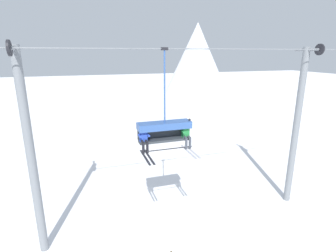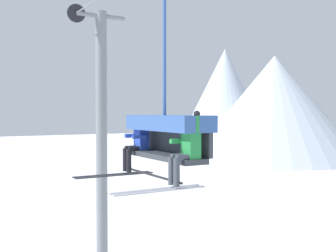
% 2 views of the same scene
% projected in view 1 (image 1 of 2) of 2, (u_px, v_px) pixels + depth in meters
% --- Properties ---
extents(ground_plane, '(200.00, 200.00, 0.00)m').
position_uv_depth(ground_plane, '(169.00, 223.00, 13.86)').
color(ground_plane, white).
extents(mountain_peak_east, '(14.40, 14.40, 15.18)m').
position_uv_depth(mountain_peak_east, '(197.00, 58.00, 59.43)').
color(mountain_peak_east, white).
rests_on(mountain_peak_east, ground_plane).
extents(lift_tower_near, '(0.36, 1.88, 9.14)m').
position_uv_depth(lift_tower_near, '(30.00, 153.00, 10.76)').
color(lift_tower_near, slate).
rests_on(lift_tower_near, ground_plane).
extents(lift_tower_far, '(0.36, 1.88, 9.14)m').
position_uv_depth(lift_tower_far, '(297.00, 125.00, 14.83)').
color(lift_tower_far, slate).
rests_on(lift_tower_far, ground_plane).
extents(lift_cable, '(15.64, 0.05, 0.05)m').
position_uv_depth(lift_cable, '(193.00, 49.00, 10.96)').
color(lift_cable, slate).
extents(chairlift_chair, '(2.38, 0.74, 4.30)m').
position_uv_depth(chairlift_chair, '(164.00, 128.00, 11.56)').
color(chairlift_chair, '#33383D').
extents(skier_blue, '(0.46, 1.70, 1.23)m').
position_uv_depth(skier_blue, '(144.00, 138.00, 11.15)').
color(skier_blue, '#2847B7').
extents(skier_green, '(0.48, 1.70, 1.34)m').
position_uv_depth(skier_green, '(187.00, 134.00, 11.74)').
color(skier_green, '#23843D').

